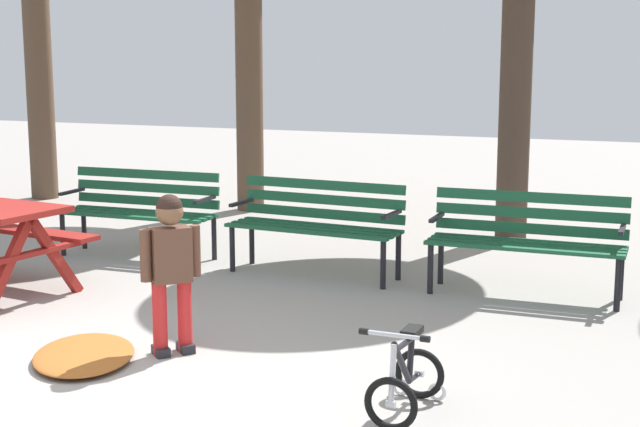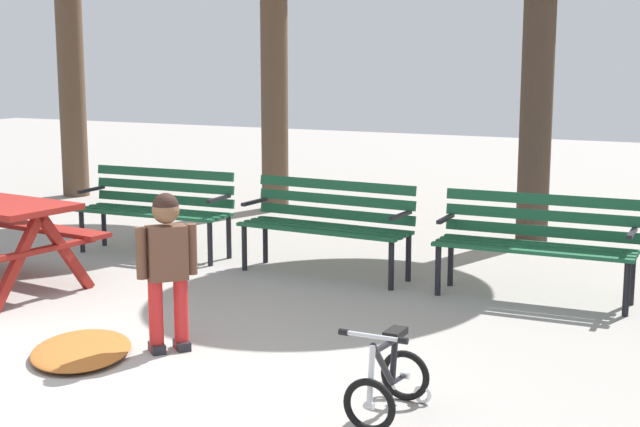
# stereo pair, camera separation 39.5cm
# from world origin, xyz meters

# --- Properties ---
(ground) EXTENTS (36.00, 36.00, 0.00)m
(ground) POSITION_xyz_m (0.00, 0.00, 0.00)
(ground) COLOR gray
(park_bench_far_left) EXTENTS (1.62, 0.52, 0.85)m
(park_bench_far_left) POSITION_xyz_m (-1.74, 3.36, 0.51)
(park_bench_far_left) COLOR #195133
(park_bench_far_left) RESTS_ON ground
(park_bench_left) EXTENTS (1.62, 0.54, 0.85)m
(park_bench_left) POSITION_xyz_m (0.17, 3.34, 0.51)
(park_bench_left) COLOR #195133
(park_bench_left) RESTS_ON ground
(park_bench_right) EXTENTS (1.61, 0.50, 0.85)m
(park_bench_right) POSITION_xyz_m (2.06, 3.34, 0.51)
(park_bench_right) COLOR #195133
(park_bench_right) RESTS_ON ground
(child_standing) EXTENTS (0.29, 0.33, 1.08)m
(child_standing) POSITION_xyz_m (0.17, 0.86, 0.64)
(child_standing) COLOR red
(child_standing) RESTS_ON ground
(kids_bicycle) EXTENTS (0.39, 0.56, 0.54)m
(kids_bicycle) POSITION_xyz_m (1.93, 0.46, 0.20)
(kids_bicycle) COLOR black
(kids_bicycle) RESTS_ON ground
(leaf_pile) EXTENTS (1.03, 1.13, 0.07)m
(leaf_pile) POSITION_xyz_m (-0.30, 0.52, 0.04)
(leaf_pile) COLOR #9E5623
(leaf_pile) RESTS_ON ground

